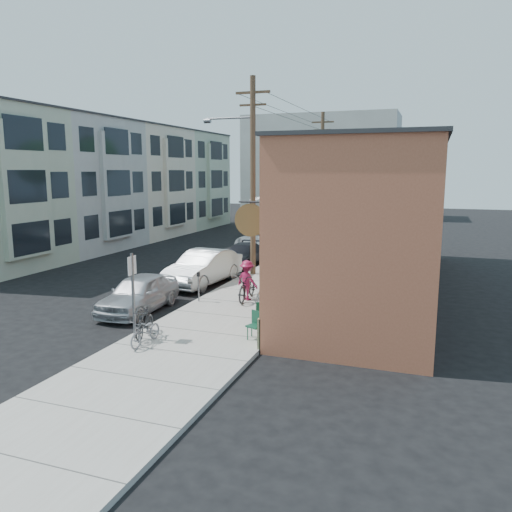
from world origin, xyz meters
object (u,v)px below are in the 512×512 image
(sign_post, at_px, (133,288))
(parked_bike_a, at_px, (145,323))
(cyclist, at_px, (247,280))
(parked_bike_b, at_px, (146,331))
(patron_green, at_px, (271,282))
(tree_leafy_mid, at_px, (305,161))
(patio_chair_b, at_px, (255,326))
(parking_meter_far, at_px, (263,251))
(car_3, at_px, (266,239))
(parking_meter_near, at_px, (198,282))
(tree_leafy_far, at_px, (329,154))
(tree_bare, at_px, (279,215))
(car_2, at_px, (242,255))
(bus, at_px, (282,211))
(utility_pole_near, at_px, (252,173))
(car_0, at_px, (139,293))
(patio_chair_a, at_px, (261,316))
(patron_grey, at_px, (262,301))
(car_1, at_px, (203,268))
(car_4, at_px, (293,232))

(sign_post, relative_size, parked_bike_a, 1.70)
(cyclist, xyz_separation_m, parked_bike_b, (-1.07, -6.17, -0.43))
(patron_green, relative_size, cyclist, 1.03)
(tree_leafy_mid, bearing_deg, patio_chair_b, -80.38)
(parking_meter_far, distance_m, car_3, 6.34)
(parking_meter_near, height_order, tree_leafy_far, tree_leafy_far)
(tree_bare, distance_m, tree_leafy_far, 14.61)
(parking_meter_near, bearing_deg, tree_leafy_mid, 87.97)
(car_2, xyz_separation_m, bus, (-3.31, 19.24, 1.06))
(parking_meter_far, bearing_deg, parking_meter_near, -90.00)
(car_3, bearing_deg, utility_pole_near, -70.42)
(sign_post, height_order, parking_meter_near, sign_post)
(tree_leafy_mid, bearing_deg, patron_green, -80.99)
(parking_meter_near, relative_size, utility_pole_near, 0.12)
(patio_chair_b, xyz_separation_m, patron_green, (-0.93, 4.51, 0.42))
(patio_chair_b, xyz_separation_m, car_0, (-5.57, 1.91, 0.15))
(tree_bare, distance_m, patio_chair_a, 12.61)
(patio_chair_a, distance_m, patron_grey, 0.69)
(patio_chair_b, xyz_separation_m, car_2, (-5.25, 12.37, 0.05))
(parking_meter_near, height_order, patio_chair_a, parking_meter_near)
(cyclist, xyz_separation_m, car_1, (-3.26, 2.57, -0.15))
(patron_grey, bearing_deg, utility_pole_near, -138.48)
(sign_post, relative_size, patio_chair_a, 3.18)
(utility_pole_near, bearing_deg, tree_leafy_mid, 87.52)
(car_3, bearing_deg, tree_bare, -57.62)
(sign_post, distance_m, patio_chair_a, 4.40)
(cyclist, bearing_deg, car_3, -51.12)
(parking_meter_far, bearing_deg, patio_chair_a, -71.59)
(car_0, bearing_deg, tree_leafy_mid, 79.77)
(parked_bike_b, distance_m, car_0, 4.34)
(parked_bike_a, bearing_deg, bus, 85.86)
(parked_bike_a, bearing_deg, patio_chair_a, 20.69)
(parking_meter_near, xyz_separation_m, tree_bare, (0.55, 9.47, 1.97))
(patron_grey, bearing_deg, parked_bike_b, -20.92)
(parking_meter_far, relative_size, tree_leafy_mid, 0.16)
(parking_meter_far, distance_m, patron_grey, 10.87)
(sign_post, xyz_separation_m, car_3, (-1.99, 19.24, -1.02))
(tree_leafy_far, bearing_deg, tree_bare, -90.00)
(patio_chair_b, relative_size, bus, 0.07)
(parked_bike_b, relative_size, bus, 0.13)
(sign_post, relative_size, parked_bike_b, 1.79)
(parking_meter_near, distance_m, cyclist, 2.03)
(patio_chair_b, bearing_deg, parking_meter_far, 130.19)
(patio_chair_b, relative_size, patron_grey, 0.53)
(sign_post, bearing_deg, patron_green, 64.35)
(car_3, bearing_deg, car_4, 91.33)
(utility_pole_near, bearing_deg, car_1, -121.97)
(car_2, bearing_deg, car_1, -90.20)
(parking_meter_near, relative_size, tree_bare, 0.22)
(patron_green, bearing_deg, parking_meter_far, -143.65)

